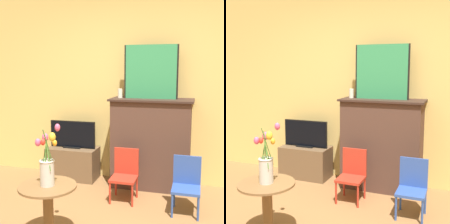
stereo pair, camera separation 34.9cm
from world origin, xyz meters
TOP-DOWN VIEW (x-y plane):
  - wall_back at (0.00, 2.13)m, footprint 8.00×0.06m
  - fireplace_mantel at (0.16, 1.88)m, footprint 1.08×0.47m
  - painting at (0.14, 1.89)m, footprint 0.70×0.03m
  - mantel_candle at (-0.26, 1.88)m, footprint 0.06×0.06m
  - tv_stand at (-0.97, 1.89)m, footprint 0.71×0.38m
  - tv_monitor at (-0.97, 1.90)m, footprint 0.67×0.12m
  - chair_red at (-0.07, 1.39)m, footprint 0.30×0.30m
  - chair_blue at (0.66, 1.25)m, footprint 0.30×0.30m
  - side_table at (-0.52, 0.27)m, footprint 0.52×0.52m
  - vase_tulips at (-0.52, 0.27)m, footprint 0.21×0.27m

SIDE VIEW (x-z plane):
  - tv_stand at x=-0.97m, z-range 0.00..0.45m
  - chair_red at x=-0.07m, z-range 0.03..0.64m
  - chair_blue at x=0.66m, z-range 0.03..0.64m
  - side_table at x=-0.52m, z-range 0.08..0.63m
  - fireplace_mantel at x=0.16m, z-range 0.01..1.20m
  - tv_monitor at x=-0.97m, z-range 0.44..0.83m
  - vase_tulips at x=-0.52m, z-range 0.47..1.01m
  - mantel_candle at x=-0.26m, z-range 1.19..1.31m
  - wall_back at x=0.00m, z-range 0.00..2.70m
  - painting at x=0.14m, z-range 1.19..1.88m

